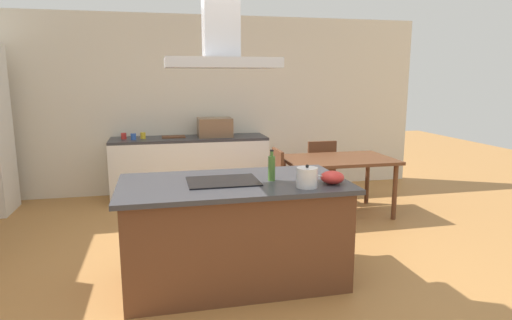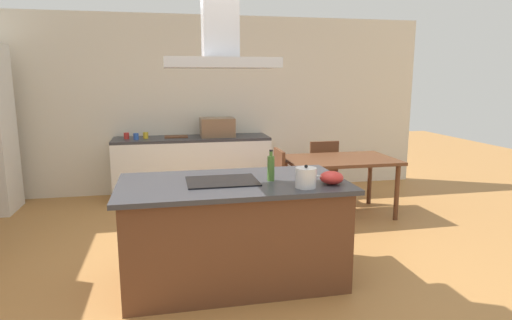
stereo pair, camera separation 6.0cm
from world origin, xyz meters
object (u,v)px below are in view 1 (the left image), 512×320
at_px(tea_kettle, 307,177).
at_px(coffee_mug_yellow, 143,136).
at_px(olive_oil_bottle, 272,168).
at_px(chair_facing_back_wall, 319,166).
at_px(countertop_microwave, 215,127).
at_px(chair_at_left_end, 269,180).
at_px(cutting_board, 174,137).
at_px(dining_table, 338,164).
at_px(range_hood, 221,36).
at_px(cooktop, 223,181).
at_px(coffee_mug_red, 124,136).
at_px(coffee_mug_blue, 133,137).
at_px(mixing_bowl, 332,177).

distance_m(tea_kettle, coffee_mug_yellow, 3.51).
height_order(olive_oil_bottle, chair_facing_back_wall, olive_oil_bottle).
relative_size(countertop_microwave, chair_at_left_end, 0.56).
bearing_deg(cutting_board, countertop_microwave, -4.68).
height_order(dining_table, range_hood, range_hood).
bearing_deg(coffee_mug_yellow, cooktop, -75.76).
relative_size(olive_oil_bottle, cutting_board, 0.79).
height_order(countertop_microwave, cutting_board, countertop_microwave).
relative_size(countertop_microwave, coffee_mug_red, 5.56).
height_order(tea_kettle, coffee_mug_yellow, tea_kettle).
height_order(tea_kettle, dining_table, tea_kettle).
height_order(coffee_mug_yellow, chair_at_left_end, coffee_mug_yellow).
bearing_deg(countertop_microwave, chair_facing_back_wall, -24.23).
bearing_deg(chair_at_left_end, coffee_mug_red, 144.05).
bearing_deg(coffee_mug_blue, tea_kettle, -64.39).
xyz_separation_m(cooktop, countertop_microwave, (0.31, 2.88, 0.13)).
xyz_separation_m(coffee_mug_blue, chair_facing_back_wall, (2.60, -0.56, -0.44)).
relative_size(dining_table, range_hood, 1.56).
xyz_separation_m(cooktop, olive_oil_bottle, (0.42, -0.05, 0.11)).
bearing_deg(cooktop, cutting_board, 95.80).
bearing_deg(coffee_mug_blue, coffee_mug_red, 145.73).
bearing_deg(chair_facing_back_wall, dining_table, -90.00).
xyz_separation_m(mixing_bowl, range_hood, (-0.88, 0.26, 1.15)).
height_order(cooktop, mixing_bowl, mixing_bowl).
xyz_separation_m(olive_oil_bottle, mixing_bowl, (0.47, -0.22, -0.06)).
xyz_separation_m(countertop_microwave, cutting_board, (-0.61, 0.05, -0.13)).
height_order(mixing_bowl, chair_facing_back_wall, mixing_bowl).
distance_m(tea_kettle, chair_facing_back_wall, 2.84).
distance_m(mixing_bowl, coffee_mug_yellow, 3.55).
relative_size(mixing_bowl, coffee_mug_yellow, 2.19).
bearing_deg(cutting_board, coffee_mug_yellow, -175.66).
distance_m(countertop_microwave, chair_at_left_end, 1.50).
bearing_deg(chair_facing_back_wall, cutting_board, 161.24).
bearing_deg(countertop_microwave, tea_kettle, -84.23).
bearing_deg(countertop_microwave, cooktop, -96.19).
distance_m(countertop_microwave, chair_facing_back_wall, 1.65).
bearing_deg(coffee_mug_red, tea_kettle, -63.06).
relative_size(tea_kettle, coffee_mug_blue, 2.47).
bearing_deg(olive_oil_bottle, range_hood, 173.69).
distance_m(chair_facing_back_wall, range_hood, 3.25).
distance_m(mixing_bowl, cutting_board, 3.41).
distance_m(cooktop, olive_oil_bottle, 0.43).
distance_m(olive_oil_bottle, range_hood, 1.17).
relative_size(tea_kettle, mixing_bowl, 1.13).
bearing_deg(tea_kettle, olive_oil_bottle, 127.70).
xyz_separation_m(coffee_mug_yellow, chair_facing_back_wall, (2.47, -0.66, -0.44)).
height_order(cooktop, chair_at_left_end, cooktop).
xyz_separation_m(tea_kettle, cutting_board, (-0.93, 3.26, -0.07)).
bearing_deg(coffee_mug_blue, countertop_microwave, 3.76).
distance_m(chair_at_left_end, range_hood, 2.39).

